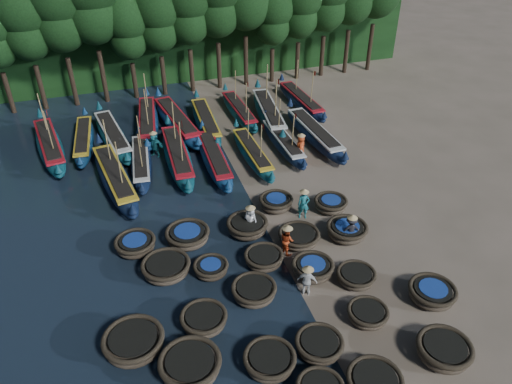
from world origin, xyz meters
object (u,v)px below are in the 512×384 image
object	(u,v)px
coracle_3	(374,382)
coracle_17	(264,258)
coracle_6	(270,361)
coracle_20	(135,244)
coracle_23	(276,202)
long_boat_7	(283,142)
coracle_5	(190,365)
coracle_10	(134,342)
fisherman_0	(251,219)
long_boat_3	(141,162)
coracle_16	(211,268)
coracle_14	(356,276)
fisherman_1	(304,203)
long_boat_4	(178,156)
long_boat_5	(214,158)
fisherman_4	(307,280)
coracle_4	(444,350)
long_boat_9	(50,146)
coracle_9	(432,293)
fisherman_2	(287,239)
long_boat_12	(148,121)
long_boat_14	(206,122)
long_boat_17	(301,101)
coracle_11	(204,320)
coracle_7	(319,345)
coracle_24	(331,204)
coracle_15	(166,268)
coracle_22	(247,226)
coracle_21	(188,236)
long_boat_6	(252,153)
long_boat_16	(269,113)
long_boat_2	(115,178)
fisherman_3	(351,229)
coracle_19	(347,230)
long_boat_15	(239,111)
coracle_8	(368,314)
long_boat_8	(315,134)
coracle_12	(254,291)
fisherman_6	(301,146)
long_boat_13	(177,121)

from	to	relation	value
coracle_3	coracle_17	xyz separation A→B (m)	(-1.71, 7.60, -0.01)
coracle_6	coracle_20	xyz separation A→B (m)	(-4.09, 8.40, 0.02)
coracle_23	long_boat_7	xyz separation A→B (m)	(2.72, 6.23, 0.07)
coracle_5	coracle_17	bearing A→B (deg)	47.14
coracle_10	fisherman_0	bearing A→B (deg)	40.99
coracle_5	long_boat_3	xyz separation A→B (m)	(0.06, 15.49, 0.02)
coracle_16	coracle_14	bearing A→B (deg)	-22.22
fisherman_1	long_boat_4	bearing A→B (deg)	140.49
long_boat_4	long_boat_5	distance (m)	2.34
fisherman_4	coracle_4	bearing A→B (deg)	157.41
long_boat_7	long_boat_9	size ratio (longest dim) A/B	0.86
coracle_9	fisherman_2	bearing A→B (deg)	135.08
long_boat_7	fisherman_4	distance (m)	13.21
coracle_6	long_boat_12	bearing A→B (deg)	94.62
coracle_9	long_boat_14	xyz separation A→B (m)	(-5.70, 19.14, 0.13)
long_boat_9	long_boat_17	world-z (taller)	long_boat_9
coracle_11	coracle_14	xyz separation A→B (m)	(7.19, 0.42, -0.04)
coracle_6	coracle_7	xyz separation A→B (m)	(2.09, 0.10, -0.01)
coracle_24	long_boat_5	size ratio (longest dim) A/B	0.27
coracle_4	coracle_15	world-z (taller)	coracle_4
coracle_22	coracle_6	bearing A→B (deg)	-100.98
coracle_22	long_boat_14	xyz separation A→B (m)	(0.66, 12.25, 0.08)
coracle_11	coracle_21	xyz separation A→B (m)	(0.42, 5.53, 0.05)
long_boat_6	fisherman_4	world-z (taller)	long_boat_6
long_boat_6	long_boat_16	world-z (taller)	long_boat_16
fisherman_2	coracle_3	bearing A→B (deg)	171.81
coracle_10	long_boat_7	world-z (taller)	long_boat_7
coracle_10	long_boat_6	world-z (taller)	long_boat_6
long_boat_6	long_boat_2	bearing A→B (deg)	-178.12
coracle_3	long_boat_7	distance (m)	18.18
coracle_11	long_boat_14	xyz separation A→B (m)	(4.15, 17.56, 0.15)
fisherman_3	coracle_21	bearing A→B (deg)	-6.22
coracle_16	long_boat_7	world-z (taller)	long_boat_7
coracle_19	coracle_20	bearing A→B (deg)	168.14
coracle_16	coracle_7	bearing A→B (deg)	-61.58
long_boat_9	long_boat_15	distance (m)	13.33
fisherman_4	coracle_24	bearing A→B (deg)	-94.28
coracle_8	long_boat_7	xyz separation A→B (m)	(1.73, 14.90, 0.13)
long_boat_12	fisherman_0	size ratio (longest dim) A/B	4.72
coracle_10	long_boat_7	size ratio (longest dim) A/B	0.33
coracle_3	long_boat_15	size ratio (longest dim) A/B	0.33
coracle_5	long_boat_9	xyz separation A→B (m)	(-5.35, 19.26, 0.11)
long_boat_8	fisherman_0	size ratio (longest dim) A/B	4.77
coracle_17	coracle_23	size ratio (longest dim) A/B	0.85
coracle_12	fisherman_6	bearing A→B (deg)	58.70
coracle_12	long_boat_2	distance (m)	12.11
coracle_3	coracle_7	size ratio (longest dim) A/B	1.08
long_boat_13	fisherman_1	distance (m)	13.22
coracle_17	long_boat_13	bearing A→B (deg)	95.15
coracle_24	long_boat_17	distance (m)	13.49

